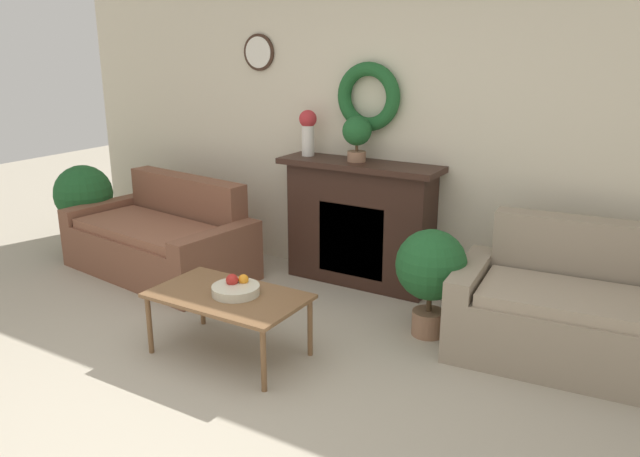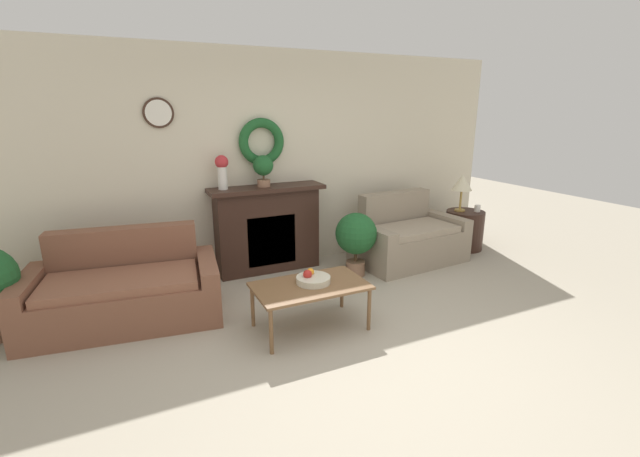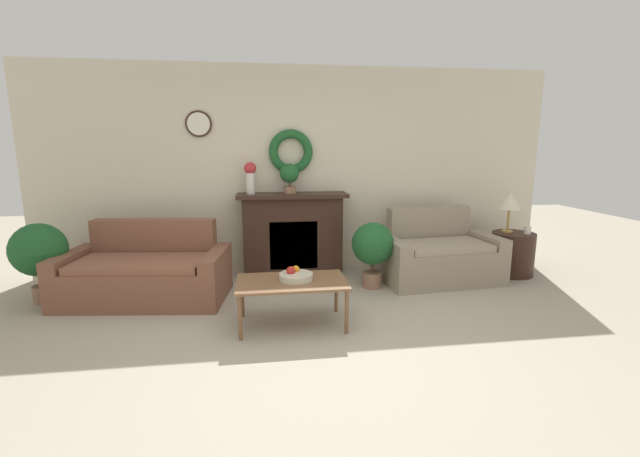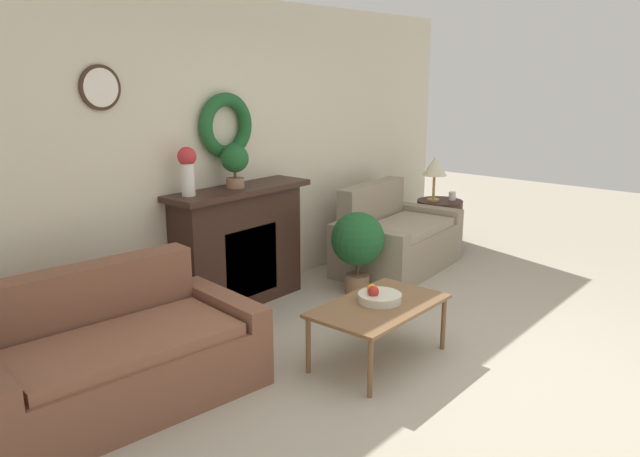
% 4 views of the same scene
% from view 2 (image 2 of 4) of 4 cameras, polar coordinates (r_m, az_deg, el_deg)
% --- Properties ---
extents(ground_plane, '(16.00, 16.00, 0.00)m').
position_cam_2_polar(ground_plane, '(3.71, 7.04, -17.07)').
color(ground_plane, '#ADA38E').
extents(wall_back, '(6.80, 0.18, 2.70)m').
position_cam_2_polar(wall_back, '(5.47, -7.03, 8.86)').
color(wall_back, beige).
rests_on(wall_back, ground_plane).
extents(fireplace, '(1.42, 0.41, 1.09)m').
position_cam_2_polar(fireplace, '(5.41, -7.01, 0.01)').
color(fireplace, '#331E16').
rests_on(fireplace, ground_plane).
extents(couch_left, '(1.85, 1.14, 0.85)m').
position_cam_2_polar(couch_left, '(4.61, -24.57, -7.52)').
color(couch_left, brown).
rests_on(couch_left, ground_plane).
extents(loveseat_right, '(1.51, 0.98, 0.90)m').
position_cam_2_polar(loveseat_right, '(5.88, 11.57, -1.32)').
color(loveseat_right, gray).
rests_on(loveseat_right, ground_plane).
extents(coffee_table, '(1.04, 0.61, 0.44)m').
position_cam_2_polar(coffee_table, '(3.98, -1.32, -8.00)').
color(coffee_table, brown).
rests_on(coffee_table, ground_plane).
extents(fruit_bowl, '(0.32, 0.32, 0.12)m').
position_cam_2_polar(fruit_bowl, '(4.00, -0.98, -6.73)').
color(fruit_bowl, beige).
rests_on(fruit_bowl, coffee_table).
extents(side_table_by_loveseat, '(0.54, 0.54, 0.56)m').
position_cam_2_polar(side_table_by_loveseat, '(6.63, 18.67, -0.17)').
color(side_table_by_loveseat, '#331E16').
rests_on(side_table_by_loveseat, ground_plane).
extents(table_lamp, '(0.29, 0.29, 0.53)m').
position_cam_2_polar(table_lamp, '(6.48, 18.43, 5.72)').
color(table_lamp, '#B28E42').
rests_on(table_lamp, side_table_by_loveseat).
extents(mug, '(0.09, 0.09, 0.10)m').
position_cam_2_polar(mug, '(6.57, 20.25, 2.53)').
color(mug, silver).
rests_on(mug, side_table_by_loveseat).
extents(vase_on_mantel_left, '(0.15, 0.15, 0.40)m').
position_cam_2_polar(vase_on_mantel_left, '(5.13, -12.93, 7.67)').
color(vase_on_mantel_left, silver).
rests_on(vase_on_mantel_left, fireplace).
extents(potted_plant_on_mantel, '(0.24, 0.24, 0.38)m').
position_cam_2_polar(potted_plant_on_mantel, '(5.23, -7.58, 8.05)').
color(potted_plant_on_mantel, '#8E664C').
rests_on(potted_plant_on_mantel, fireplace).
extents(potted_plant_floor_by_loveseat, '(0.51, 0.51, 0.79)m').
position_cam_2_polar(potted_plant_floor_by_loveseat, '(5.21, 4.83, -1.01)').
color(potted_plant_floor_by_loveseat, '#8E664C').
rests_on(potted_plant_floor_by_loveseat, ground_plane).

